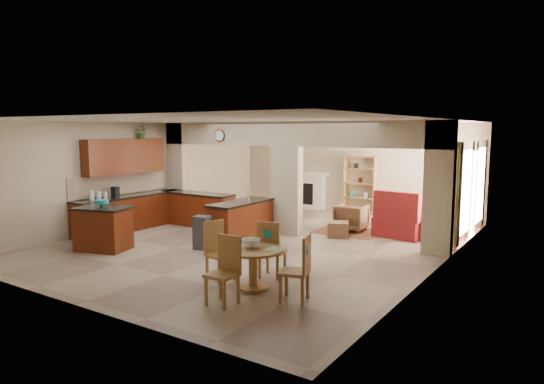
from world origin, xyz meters
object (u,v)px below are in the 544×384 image
Objects in this scene: kitchen_island at (103,228)px; dining_table at (253,262)px; armchair at (351,218)px; sofa at (444,218)px.

kitchen_island is 4.28m from dining_table.
sofa is at bearing -157.09° from armchair.
sofa is 3.38× the size of armchair.
kitchen_island is 6.06m from armchair.
sofa is at bearing 76.31° from dining_table.
kitchen_island is at bearing 175.06° from dining_table.
kitchen_island is 0.49× the size of sofa.
dining_table is at bearing 163.89° from sofa.
kitchen_island is at bearing 132.91° from sofa.
dining_table is (4.26, -0.37, -0.01)m from kitchen_island.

